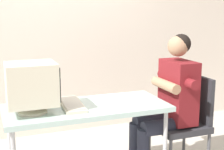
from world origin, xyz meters
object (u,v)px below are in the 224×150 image
(person_seated, at_px, (169,99))
(office_chair, at_px, (185,118))
(keyboard, at_px, (72,104))
(desk, at_px, (87,112))
(crt_monitor, at_px, (32,85))

(person_seated, bearing_deg, office_chair, 0.00)
(keyboard, distance_m, office_chair, 1.15)
(desk, distance_m, crt_monitor, 0.54)
(desk, bearing_deg, office_chair, -0.18)
(keyboard, bearing_deg, office_chair, -1.79)
(crt_monitor, bearing_deg, person_seated, 1.78)
(desk, relative_size, office_chair, 1.53)
(person_seated, bearing_deg, keyboard, 177.84)
(office_chair, xyz_separation_m, person_seated, (-0.19, -0.00, 0.21))
(crt_monitor, relative_size, office_chair, 0.44)
(crt_monitor, xyz_separation_m, person_seated, (1.26, 0.04, -0.25))
(keyboard, bearing_deg, crt_monitor, -167.43)
(keyboard, height_order, office_chair, office_chair)
(desk, bearing_deg, keyboard, 165.48)
(crt_monitor, height_order, keyboard, crt_monitor)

